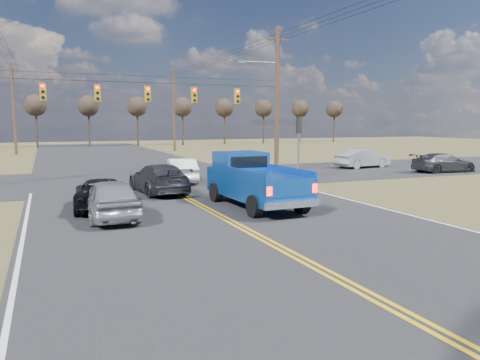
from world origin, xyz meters
name	(u,v)px	position (x,y,z in m)	size (l,w,h in m)	color
ground	(282,250)	(0.00, 0.00, 0.00)	(160.00, 160.00, 0.00)	brown
road_main	(184,198)	(0.00, 10.00, 0.00)	(14.00, 120.00, 0.02)	#28282B
road_cross	(150,179)	(0.00, 18.00, 0.00)	(120.00, 12.00, 0.02)	#28282B
signal_gantry	(156,98)	(0.50, 17.79, 5.06)	(19.60, 4.83, 10.00)	#473323
utility_poles	(151,94)	(0.00, 17.00, 5.23)	(19.60, 58.32, 10.00)	#473323
treeline	(125,95)	(0.00, 26.96, 5.70)	(87.00, 117.80, 7.40)	#33261C
pickup_truck	(254,181)	(2.08, 6.55, 1.09)	(2.58, 6.08, 2.26)	black
silver_suv	(110,199)	(-3.88, 6.29, 0.76)	(1.79, 4.45, 1.52)	gray
black_suv	(102,193)	(-3.95, 8.54, 0.64)	(2.12, 4.60, 1.28)	black
white_car_queue	(181,170)	(1.36, 15.50, 0.72)	(1.53, 4.39, 1.45)	white
dgrey_car_queue	(159,179)	(-0.80, 11.87, 0.74)	(2.08, 5.12, 1.49)	#2C2C30
cross_car_east_near	(363,158)	(16.98, 18.73, 0.77)	(4.65, 1.62, 1.53)	#A6A8AE
cross_car_east_far	(444,163)	(20.29, 13.82, 0.68)	(4.72, 1.92, 1.37)	#323337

